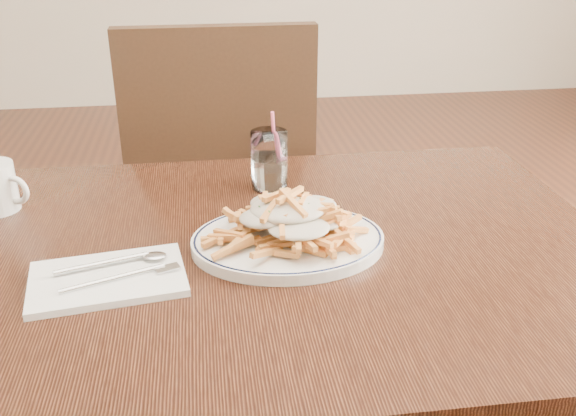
{
  "coord_description": "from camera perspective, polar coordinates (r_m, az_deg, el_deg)",
  "views": [
    {
      "loc": [
        -0.07,
        -0.91,
        1.25
      ],
      "look_at": [
        0.06,
        -0.01,
        0.82
      ],
      "focal_mm": 40.0,
      "sensor_mm": 36.0,
      "label": 1
    }
  ],
  "objects": [
    {
      "name": "chair_far",
      "position": [
        1.74,
        -5.98,
        2.12
      ],
      "size": [
        0.47,
        0.47,
        1.01
      ],
      "color": "black",
      "rests_on": "ground"
    },
    {
      "name": "water_glass",
      "position": [
        1.24,
        -1.67,
        3.99
      ],
      "size": [
        0.07,
        0.07,
        0.16
      ],
      "color": "white",
      "rests_on": "table"
    },
    {
      "name": "loaded_fries",
      "position": [
        1.02,
        0.0,
        -0.68
      ],
      "size": [
        0.24,
        0.2,
        0.07
      ],
      "color": "#DB8F43",
      "rests_on": "fries_plate"
    },
    {
      "name": "fries_plate",
      "position": [
        1.04,
        0.0,
        -2.95
      ],
      "size": [
        0.33,
        0.29,
        0.02
      ],
      "color": "white",
      "rests_on": "table"
    },
    {
      "name": "cutlery",
      "position": [
        0.98,
        -15.76,
        -5.47
      ],
      "size": [
        0.19,
        0.12,
        0.01
      ],
      "color": "silver",
      "rests_on": "napkin"
    },
    {
      "name": "table",
      "position": [
        1.09,
        -3.14,
        -7.07
      ],
      "size": [
        1.2,
        0.8,
        0.75
      ],
      "color": "black",
      "rests_on": "ground"
    },
    {
      "name": "napkin",
      "position": [
        0.98,
        -15.72,
        -6.08
      ],
      "size": [
        0.24,
        0.18,
        0.01
      ],
      "primitive_type": "cube",
      "rotation": [
        0.0,
        0.0,
        0.14
      ],
      "color": "white",
      "rests_on": "table"
    }
  ]
}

